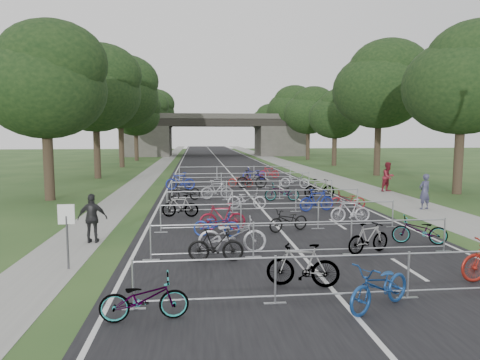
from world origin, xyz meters
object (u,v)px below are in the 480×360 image
object	(u,v)px
park_sign	(67,224)
bike_1	(303,266)
pedestrian_a	(425,192)
pedestrian_c	(92,219)
bike_2	(380,286)
overpass_bridge	(215,135)
bike_0	(144,299)
pedestrian_b	(388,177)

from	to	relation	value
park_sign	bike_1	distance (m)	6.50
pedestrian_a	pedestrian_c	xyz separation A→B (m)	(-14.83, -5.05, -0.03)
pedestrian_a	pedestrian_c	distance (m)	15.67
bike_1	bike_2	world-z (taller)	bike_1
overpass_bridge	bike_2	xyz separation A→B (m)	(0.64, -65.54, -3.02)
pedestrian_c	bike_2	bearing A→B (deg)	140.01
park_sign	bike_0	world-z (taller)	park_sign
park_sign	pedestrian_c	bearing A→B (deg)	90.00
bike_0	pedestrian_c	bearing A→B (deg)	16.10
bike_0	pedestrian_b	world-z (taller)	pedestrian_b
pedestrian_c	pedestrian_a	bearing A→B (deg)	-160.26
pedestrian_a	pedestrian_c	bearing A→B (deg)	3.22
pedestrian_a	pedestrian_c	world-z (taller)	pedestrian_a
bike_0	park_sign	bearing A→B (deg)	29.98
overpass_bridge	pedestrian_b	bearing A→B (deg)	-79.11
overpass_bridge	park_sign	size ratio (longest dim) A/B	16.99
pedestrian_c	bike_1	bearing A→B (deg)	142.17
park_sign	pedestrian_b	distance (m)	21.51
pedestrian_a	overpass_bridge	bearing A→B (deg)	-97.15
bike_1	pedestrian_c	distance (m)	7.87
park_sign	bike_2	distance (m)	8.27
pedestrian_a	pedestrian_b	size ratio (longest dim) A/B	0.92
bike_0	bike_1	world-z (taller)	bike_1
overpass_bridge	pedestrian_a	bearing A→B (deg)	-81.55
overpass_bridge	bike_1	world-z (taller)	overpass_bridge
park_sign	bike_1	world-z (taller)	park_sign
bike_1	pedestrian_a	size ratio (longest dim) A/B	1.01
bike_0	pedestrian_a	size ratio (longest dim) A/B	1.00
bike_2	pedestrian_a	distance (m)	13.68
park_sign	bike_2	bearing A→B (deg)	-25.45
park_sign	bike_0	distance (m)	4.43
park_sign	bike_1	xyz separation A→B (m)	(6.13, -2.02, -0.73)
overpass_bridge	bike_1	bearing A→B (deg)	-90.60
bike_0	pedestrian_b	distance (m)	22.48
pedestrian_a	pedestrian_b	bearing A→B (deg)	-115.45
bike_2	pedestrian_c	size ratio (longest dim) A/B	1.15
pedestrian_b	bike_1	bearing A→B (deg)	-143.55
park_sign	pedestrian_c	xyz separation A→B (m)	(0.00, 2.91, -0.42)
overpass_bridge	pedestrian_a	world-z (taller)	overpass_bridge
pedestrian_b	bike_2	bearing A→B (deg)	-138.07
bike_2	pedestrian_c	xyz separation A→B (m)	(-7.44, 6.45, 0.34)
park_sign	pedestrian_a	bearing A→B (deg)	28.23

